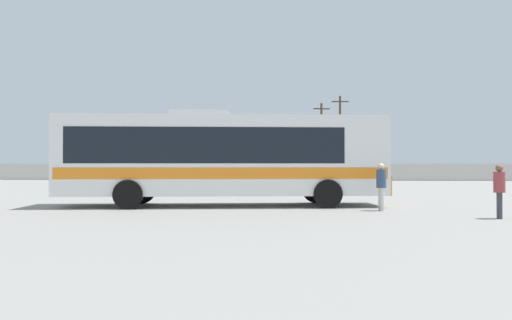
{
  "coord_description": "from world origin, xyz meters",
  "views": [
    {
      "loc": [
        3.43,
        -17.79,
        1.55
      ],
      "look_at": [
        2.01,
        2.72,
        1.78
      ],
      "focal_mm": 32.48,
      "sensor_mm": 36.0,
      "label": 1
    }
  ],
  "objects_px": {
    "passenger_waiting_on_apron": "(499,188)",
    "roadside_tree_midleft": "(206,141)",
    "roadside_tree_left": "(149,134)",
    "coach_bus_white_orange": "(220,155)",
    "attendant_by_bus_door": "(381,184)",
    "parked_car_second_black": "(176,173)",
    "parked_car_leftmost_grey": "(123,173)",
    "parked_car_rightmost_red": "(320,173)",
    "utility_pole_near": "(321,140)",
    "parked_car_third_maroon": "(248,174)",
    "utility_pole_far": "(340,136)"
  },
  "relations": [
    {
      "from": "passenger_waiting_on_apron",
      "to": "roadside_tree_midleft",
      "type": "bearing_deg",
      "value": 112.45
    },
    {
      "from": "passenger_waiting_on_apron",
      "to": "roadside_tree_left",
      "type": "height_order",
      "value": "roadside_tree_left"
    },
    {
      "from": "coach_bus_white_orange",
      "to": "attendant_by_bus_door",
      "type": "xyz_separation_m",
      "value": [
        5.75,
        -1.53,
        -1.02
      ]
    },
    {
      "from": "attendant_by_bus_door",
      "to": "parked_car_second_black",
      "type": "bearing_deg",
      "value": 116.42
    },
    {
      "from": "attendant_by_bus_door",
      "to": "roadside_tree_midleft",
      "type": "bearing_deg",
      "value": 109.47
    },
    {
      "from": "attendant_by_bus_door",
      "to": "parked_car_leftmost_grey",
      "type": "distance_m",
      "value": 34.27
    },
    {
      "from": "coach_bus_white_orange",
      "to": "parked_car_leftmost_grey",
      "type": "distance_m",
      "value": 30.04
    },
    {
      "from": "roadside_tree_left",
      "to": "coach_bus_white_orange",
      "type": "bearing_deg",
      "value": -69.05
    },
    {
      "from": "parked_car_rightmost_red",
      "to": "utility_pole_near",
      "type": "xyz_separation_m",
      "value": [
        0.61,
        6.85,
        3.54
      ]
    },
    {
      "from": "parked_car_leftmost_grey",
      "to": "parked_car_third_maroon",
      "type": "distance_m",
      "value": 12.42
    },
    {
      "from": "passenger_waiting_on_apron",
      "to": "parked_car_second_black",
      "type": "xyz_separation_m",
      "value": [
        -17.02,
        30.48,
        -0.1
      ]
    },
    {
      "from": "coach_bus_white_orange",
      "to": "utility_pole_near",
      "type": "relative_size",
      "value": 1.49
    },
    {
      "from": "utility_pole_near",
      "to": "roadside_tree_left",
      "type": "xyz_separation_m",
      "value": [
        -20.22,
        3.38,
        0.91
      ]
    },
    {
      "from": "utility_pole_far",
      "to": "attendant_by_bus_door",
      "type": "bearing_deg",
      "value": -94.06
    },
    {
      "from": "utility_pole_far",
      "to": "roadside_tree_left",
      "type": "relative_size",
      "value": 1.25
    },
    {
      "from": "parked_car_leftmost_grey",
      "to": "attendant_by_bus_door",
      "type": "bearing_deg",
      "value": -55.75
    },
    {
      "from": "parked_car_second_black",
      "to": "utility_pole_near",
      "type": "distance_m",
      "value": 16.28
    },
    {
      "from": "utility_pole_far",
      "to": "passenger_waiting_on_apron",
      "type": "bearing_deg",
      "value": -89.16
    },
    {
      "from": "parked_car_leftmost_grey",
      "to": "parked_car_rightmost_red",
      "type": "xyz_separation_m",
      "value": [
        19.16,
        -0.48,
        -0.01
      ]
    },
    {
      "from": "attendant_by_bus_door",
      "to": "utility_pole_far",
      "type": "xyz_separation_m",
      "value": [
        2.41,
        34.01,
        3.76
      ]
    },
    {
      "from": "parked_car_rightmost_red",
      "to": "roadside_tree_left",
      "type": "bearing_deg",
      "value": 152.47
    },
    {
      "from": "parked_car_rightmost_red",
      "to": "utility_pole_far",
      "type": "distance_m",
      "value": 7.72
    },
    {
      "from": "coach_bus_white_orange",
      "to": "parked_car_second_black",
      "type": "distance_m",
      "value": 28.1
    },
    {
      "from": "parked_car_leftmost_grey",
      "to": "parked_car_third_maroon",
      "type": "relative_size",
      "value": 0.95
    },
    {
      "from": "parked_car_second_black",
      "to": "parked_car_leftmost_grey",
      "type": "bearing_deg",
      "value": -179.85
    },
    {
      "from": "coach_bus_white_orange",
      "to": "passenger_waiting_on_apron",
      "type": "height_order",
      "value": "coach_bus_white_orange"
    },
    {
      "from": "passenger_waiting_on_apron",
      "to": "parked_car_rightmost_red",
      "type": "bearing_deg",
      "value": 95.85
    },
    {
      "from": "coach_bus_white_orange",
      "to": "parked_car_second_black",
      "type": "bearing_deg",
      "value": 107.25
    },
    {
      "from": "roadside_tree_left",
      "to": "roadside_tree_midleft",
      "type": "relative_size",
      "value": 1.09
    },
    {
      "from": "utility_pole_far",
      "to": "roadside_tree_midleft",
      "type": "xyz_separation_m",
      "value": [
        -14.58,
        0.39,
        -0.43
      ]
    },
    {
      "from": "parked_car_rightmost_red",
      "to": "utility_pole_near",
      "type": "height_order",
      "value": "utility_pole_near"
    },
    {
      "from": "parked_car_leftmost_grey",
      "to": "utility_pole_far",
      "type": "distance_m",
      "value": 22.76
    },
    {
      "from": "coach_bus_white_orange",
      "to": "roadside_tree_midleft",
      "type": "xyz_separation_m",
      "value": [
        -6.41,
        32.88,
        2.31
      ]
    },
    {
      "from": "coach_bus_white_orange",
      "to": "parked_car_leftmost_grey",
      "type": "relative_size",
      "value": 2.89
    },
    {
      "from": "coach_bus_white_orange",
      "to": "parked_car_third_maroon",
      "type": "distance_m",
      "value": 25.96
    },
    {
      "from": "coach_bus_white_orange",
      "to": "parked_car_leftmost_grey",
      "type": "height_order",
      "value": "coach_bus_white_orange"
    },
    {
      "from": "parked_car_leftmost_grey",
      "to": "parked_car_second_black",
      "type": "distance_m",
      "value": 5.21
    },
    {
      "from": "passenger_waiting_on_apron",
      "to": "parked_car_third_maroon",
      "type": "height_order",
      "value": "passenger_waiting_on_apron"
    },
    {
      "from": "passenger_waiting_on_apron",
      "to": "utility_pole_far",
      "type": "relative_size",
      "value": 0.17
    },
    {
      "from": "parked_car_second_black",
      "to": "utility_pole_near",
      "type": "bearing_deg",
      "value": 23.58
    },
    {
      "from": "coach_bus_white_orange",
      "to": "parked_car_rightmost_red",
      "type": "distance_m",
      "value": 26.93
    },
    {
      "from": "attendant_by_bus_door",
      "to": "roadside_tree_midleft",
      "type": "distance_m",
      "value": 36.65
    },
    {
      "from": "passenger_waiting_on_apron",
      "to": "parked_car_leftmost_grey",
      "type": "height_order",
      "value": "passenger_waiting_on_apron"
    },
    {
      "from": "parked_car_third_maroon",
      "to": "parked_car_rightmost_red",
      "type": "bearing_deg",
      "value": 3.48
    },
    {
      "from": "utility_pole_near",
      "to": "roadside_tree_midleft",
      "type": "relative_size",
      "value": 1.26
    },
    {
      "from": "coach_bus_white_orange",
      "to": "parked_car_rightmost_red",
      "type": "height_order",
      "value": "coach_bus_white_orange"
    },
    {
      "from": "coach_bus_white_orange",
      "to": "utility_pole_near",
      "type": "bearing_deg",
      "value": 79.36
    },
    {
      "from": "passenger_waiting_on_apron",
      "to": "utility_pole_near",
      "type": "relative_size",
      "value": 0.19
    },
    {
      "from": "coach_bus_white_orange",
      "to": "utility_pole_far",
      "type": "height_order",
      "value": "utility_pole_far"
    },
    {
      "from": "attendant_by_bus_door",
      "to": "roadside_tree_left",
      "type": "height_order",
      "value": "roadside_tree_left"
    }
  ]
}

